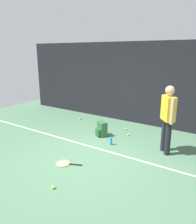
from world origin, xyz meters
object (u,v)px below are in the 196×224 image
Objects in this scene: tennis_ball_far_left at (53,187)px; water_bottle at (111,141)px; tennis_ball_mid_court at (80,119)px; tennis_player at (168,116)px; tennis_ball_near_player at (126,129)px; tennis_ball_by_fence at (128,135)px; tennis_racket at (64,164)px; backpack at (102,129)px.

water_bottle is at bearing 93.00° from tennis_ball_far_left.
tennis_player is at bearing -15.88° from tennis_ball_mid_court.
tennis_ball_near_player is at bearing 19.12° from tennis_player.
tennis_ball_near_player is (-1.56, 0.94, -0.93)m from tennis_player.
tennis_ball_mid_court is at bearing 147.77° from water_bottle.
tennis_racket is at bearing -100.88° from tennis_ball_by_fence.
tennis_ball_far_left is (0.01, -3.17, 0.00)m from tennis_ball_by_fence.
tennis_ball_near_player is at bearing 97.04° from backpack.
tennis_ball_by_fence reaches higher than tennis_racket.
water_bottle reaches higher than tennis_racket.
water_bottle reaches higher than tennis_ball_by_fence.
tennis_player is 3.77m from tennis_ball_mid_court.
water_bottle is (2.13, -1.35, 0.07)m from tennis_ball_mid_court.
tennis_ball_by_fence is at bearing 90.17° from tennis_ball_far_left.
tennis_racket is at bearing 97.74° from tennis_player.
tennis_ball_near_player is 0.31× the size of water_bottle.
tennis_ball_near_player reaches higher than tennis_racket.
tennis_player reaches higher than tennis_racket.
tennis_player is 2.71m from tennis_racket.
tennis_ball_by_fence is 0.31× the size of water_bottle.
tennis_ball_mid_court is at bearing 178.40° from tennis_ball_near_player.
water_bottle is (-0.11, -0.85, 0.07)m from tennis_ball_by_fence.
tennis_player is 3.10m from tennis_ball_far_left.
tennis_player reaches higher than tennis_ball_mid_court.
tennis_player is 3.86× the size of backpack.
tennis_racket is 9.59× the size of tennis_ball_by_fence.
tennis_racket is 1.94m from backpack.
tennis_ball_far_left is at bearing -85.22° from tennis_ball_near_player.
tennis_ball_near_player is at bearing -116.49° from tennis_racket.
tennis_player is 25.76× the size of tennis_ball_by_fence.
tennis_ball_mid_court is (-2.25, 0.50, 0.00)m from tennis_ball_by_fence.
tennis_ball_by_fence is (0.29, -0.44, 0.00)m from tennis_ball_near_player.
water_bottle is at bearing -97.54° from tennis_ball_by_fence.
water_bottle is at bearing -82.04° from tennis_ball_near_player.
tennis_player is 1.65m from tennis_ball_by_fence.
tennis_racket is (-1.72, -1.87, -0.95)m from tennis_player.
tennis_ball_mid_court is 1.00× the size of tennis_ball_far_left.
tennis_player is 8.08× the size of water_bottle.
tennis_ball_far_left is at bearing -46.05° from backpack.
tennis_ball_near_player is 1.00× the size of tennis_ball_by_fence.
water_bottle is (-0.12, 2.32, 0.07)m from tennis_ball_far_left.
tennis_racket is 3.01× the size of water_bottle.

